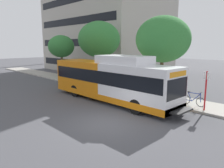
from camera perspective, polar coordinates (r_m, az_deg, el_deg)
ground_plane at (r=18.79m, az=-18.06°, el=-3.70°), size 120.00×120.00×0.00m
sidewalk_curb at (r=21.21m, az=1.63°, el=-1.43°), size 3.00×56.00×0.14m
transit_bus at (r=16.71m, az=-0.32°, el=1.08°), size 2.58×12.25×3.65m
bus_stop_sign_pole at (r=15.20m, az=23.79°, el=-0.94°), size 0.10×0.36×2.60m
bicycle_parked at (r=16.33m, az=20.87°, el=-3.92°), size 0.52×1.76×1.02m
street_tree_near_stop at (r=18.49m, az=13.45°, el=11.53°), size 4.50×4.50×6.65m
street_tree_mid_block at (r=24.31m, az=-3.46°, el=11.81°), size 4.69×4.69×6.89m
street_tree_far_block at (r=30.44m, az=-13.42°, el=9.75°), size 3.55×3.55×5.62m
lattice_comm_tower at (r=53.82m, az=-17.45°, el=12.97°), size 1.10×1.10×22.58m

